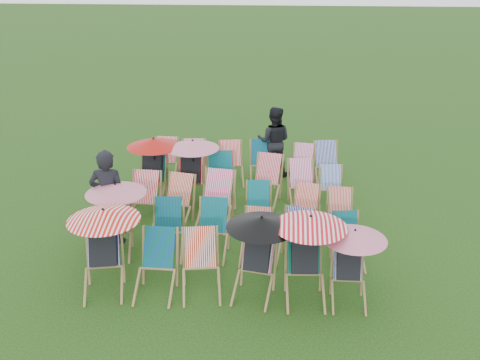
# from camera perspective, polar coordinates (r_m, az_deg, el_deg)

# --- Properties ---
(ground) EXTENTS (100.00, 100.00, 0.00)m
(ground) POSITION_cam_1_polar(r_m,az_deg,el_deg) (10.66, -0.25, -5.07)
(ground) COLOR black
(ground) RESTS_ON ground
(deckchair_0) EXTENTS (1.15, 1.25, 1.36)m
(deckchair_0) POSITION_cam_1_polar(r_m,az_deg,el_deg) (8.77, -14.39, -7.15)
(deckchair_0) COLOR olive
(deckchair_0) RESTS_ON ground
(deckchair_1) EXTENTS (0.65, 0.90, 0.96)m
(deckchair_1) POSITION_cam_1_polar(r_m,az_deg,el_deg) (8.62, -8.98, -9.05)
(deckchair_1) COLOR olive
(deckchair_1) RESTS_ON ground
(deckchair_2) EXTENTS (0.76, 0.96, 0.95)m
(deckchair_2) POSITION_cam_1_polar(r_m,az_deg,el_deg) (8.56, -4.20, -9.08)
(deckchair_2) COLOR olive
(deckchair_2) RESTS_ON ground
(deckchair_3) EXTENTS (1.10, 1.17, 1.30)m
(deckchair_3) POSITION_cam_1_polar(r_m,az_deg,el_deg) (8.41, 1.81, -7.99)
(deckchair_3) COLOR olive
(deckchair_3) RESTS_ON ground
(deckchair_4) EXTENTS (1.14, 1.21, 1.35)m
(deckchair_4) POSITION_cam_1_polar(r_m,az_deg,el_deg) (8.38, 7.10, -8.08)
(deckchair_4) COLOR olive
(deckchair_4) RESTS_ON ground
(deckchair_5) EXTENTS (0.99, 1.03, 1.17)m
(deckchair_5) POSITION_cam_1_polar(r_m,az_deg,el_deg) (8.45, 11.69, -8.87)
(deckchair_5) COLOR olive
(deckchair_5) RESTS_ON ground
(deckchair_6) EXTENTS (1.08, 1.16, 1.28)m
(deckchair_6) POSITION_cam_1_polar(r_m,az_deg,el_deg) (9.81, -13.19, -3.93)
(deckchair_6) COLOR olive
(deckchair_6) RESTS_ON ground
(deckchair_7) EXTENTS (0.68, 0.90, 0.93)m
(deckchair_7) POSITION_cam_1_polar(r_m,az_deg,el_deg) (9.69, -7.80, -5.26)
(deckchair_7) COLOR olive
(deckchair_7) RESTS_ON ground
(deckchair_8) EXTENTS (0.66, 0.89, 0.93)m
(deckchair_8) POSITION_cam_1_polar(r_m,az_deg,el_deg) (9.58, -3.07, -5.39)
(deckchair_8) COLOR olive
(deckchair_8) RESTS_ON ground
(deckchair_9) EXTENTS (0.61, 0.81, 0.84)m
(deckchair_9) POSITION_cam_1_polar(r_m,az_deg,el_deg) (9.45, 1.75, -6.11)
(deckchair_9) COLOR olive
(deckchair_9) RESTS_ON ground
(deckchair_10) EXTENTS (0.71, 0.89, 0.87)m
(deckchair_10) POSITION_cam_1_polar(r_m,az_deg,el_deg) (9.43, 5.87, -6.20)
(deckchair_10) COLOR olive
(deckchair_10) RESTS_ON ground
(deckchair_11) EXTENTS (0.66, 0.84, 0.84)m
(deckchair_11) POSITION_cam_1_polar(r_m,az_deg,el_deg) (9.49, 11.41, -6.48)
(deckchair_11) COLOR olive
(deckchair_11) RESTS_ON ground
(deckchair_12) EXTENTS (0.69, 0.93, 0.98)m
(deckchair_12) POSITION_cam_1_polar(r_m,az_deg,el_deg) (10.79, -10.38, -2.20)
(deckchair_12) COLOR olive
(deckchair_12) RESTS_ON ground
(deckchair_13) EXTENTS (0.78, 0.96, 0.94)m
(deckchair_13) POSITION_cam_1_polar(r_m,az_deg,el_deg) (10.70, -6.88, -2.35)
(deckchair_13) COLOR olive
(deckchair_13) RESTS_ON ground
(deckchair_14) EXTENTS (0.81, 1.03, 1.02)m
(deckchair_14) POSITION_cam_1_polar(r_m,az_deg,el_deg) (10.57, -2.66, -2.25)
(deckchair_14) COLOR olive
(deckchair_14) RESTS_ON ground
(deckchair_15) EXTENTS (0.58, 0.79, 0.83)m
(deckchair_15) POSITION_cam_1_polar(r_m,az_deg,el_deg) (10.56, 1.99, -2.85)
(deckchair_15) COLOR olive
(deckchair_15) RESTS_ON ground
(deckchair_16) EXTENTS (0.68, 0.86, 0.84)m
(deckchair_16) POSITION_cam_1_polar(r_m,az_deg,el_deg) (10.48, 6.89, -3.19)
(deckchair_16) COLOR olive
(deckchair_16) RESTS_ON ground
(deckchair_17) EXTENTS (0.56, 0.77, 0.81)m
(deckchair_17) POSITION_cam_1_polar(r_m,az_deg,el_deg) (10.49, 10.61, -3.51)
(deckchair_17) COLOR olive
(deckchair_17) RESTS_ON ground
(deckchair_18) EXTENTS (1.15, 1.20, 1.37)m
(deckchair_18) POSITION_cam_1_polar(r_m,az_deg,el_deg) (11.76, -9.38, 1.24)
(deckchair_18) COLOR olive
(deckchair_18) RESTS_ON ground
(deckchair_19) EXTENTS (1.14, 1.21, 1.35)m
(deckchair_19) POSITION_cam_1_polar(r_m,az_deg,el_deg) (11.58, -5.22, 1.07)
(deckchair_19) COLOR olive
(deckchair_19) RESTS_ON ground
(deckchair_20) EXTENTS (0.78, 1.00, 1.01)m
(deckchair_20) POSITION_cam_1_polar(r_m,az_deg,el_deg) (11.59, -2.07, 0.06)
(deckchair_20) COLOR olive
(deckchair_20) RESTS_ON ground
(deckchair_21) EXTENTS (0.81, 1.01, 0.97)m
(deckchair_21) POSITION_cam_1_polar(r_m,az_deg,el_deg) (11.57, 2.74, -0.07)
(deckchair_21) COLOR olive
(deckchair_21) RESTS_ON ground
(deckchair_22) EXTENTS (0.74, 0.94, 0.93)m
(deckchair_22) POSITION_cam_1_polar(r_m,az_deg,el_deg) (11.48, 6.73, -0.53)
(deckchair_22) COLOR olive
(deckchair_22) RESTS_ON ground
(deckchair_23) EXTENTS (0.55, 0.76, 0.82)m
(deckchair_23) POSITION_cam_1_polar(r_m,az_deg,el_deg) (11.55, 9.69, -0.86)
(deckchair_23) COLOR olive
(deckchair_23) RESTS_ON ground
(deckchair_24) EXTENTS (0.62, 0.86, 0.93)m
(deckchair_24) POSITION_cam_1_polar(r_m,az_deg,el_deg) (12.91, -8.05, 2.11)
(deckchair_24) COLOR olive
(deckchair_24) RESTS_ON ground
(deckchair_25) EXTENTS (0.68, 0.90, 0.93)m
(deckchair_25) POSITION_cam_1_polar(r_m,az_deg,el_deg) (12.67, -5.01, 1.86)
(deckchair_25) COLOR olive
(deckchair_25) RESTS_ON ground
(deckchair_26) EXTENTS (0.72, 0.92, 0.91)m
(deckchair_26) POSITION_cam_1_polar(r_m,az_deg,el_deg) (12.60, -0.96, 1.77)
(deckchair_26) COLOR olive
(deckchair_26) RESTS_ON ground
(deckchair_27) EXTENTS (0.69, 0.90, 0.92)m
(deckchair_27) POSITION_cam_1_polar(r_m,az_deg,el_deg) (12.63, 2.39, 1.82)
(deckchair_27) COLOR olive
(deckchair_27) RESTS_ON ground
(deckchair_28) EXTENTS (0.67, 0.86, 0.86)m
(deckchair_28) POSITION_cam_1_polar(r_m,az_deg,el_deg) (12.63, 6.66, 1.55)
(deckchair_28) COLOR olive
(deckchair_28) RESTS_ON ground
(deckchair_29) EXTENTS (0.72, 0.93, 0.93)m
(deckchair_29) POSITION_cam_1_polar(r_m,az_deg,el_deg) (12.68, 9.34, 1.64)
(deckchair_29) COLOR olive
(deckchair_29) RESTS_ON ground
(person_left) EXTENTS (0.69, 0.47, 1.83)m
(person_left) POSITION_cam_1_polar(r_m,az_deg,el_deg) (10.04, -13.83, -1.81)
(person_left) COLOR black
(person_left) RESTS_ON ground
(person_rear) EXTENTS (0.88, 0.72, 1.70)m
(person_rear) POSITION_cam_1_polar(r_m,az_deg,el_deg) (12.94, 3.63, 4.15)
(person_rear) COLOR black
(person_rear) RESTS_ON ground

